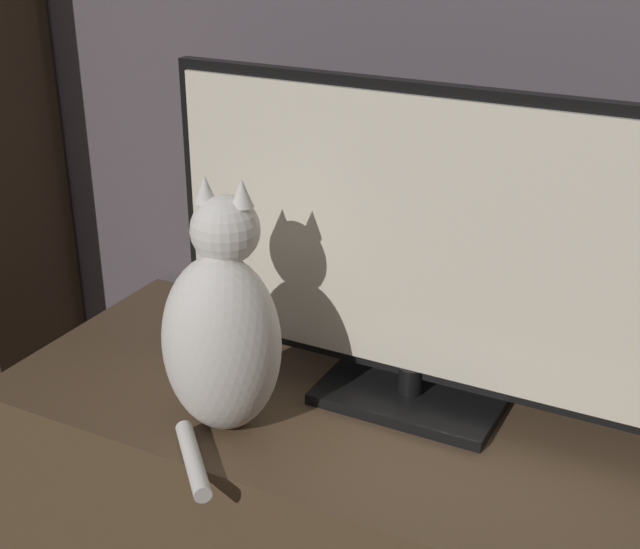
# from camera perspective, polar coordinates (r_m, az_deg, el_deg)

# --- Properties ---
(tv_stand) EXTENTS (1.32, 0.56, 0.49)m
(tv_stand) POSITION_cam_1_polar(r_m,az_deg,el_deg) (1.71, 2.88, -15.50)
(tv_stand) COLOR brown
(tv_stand) RESTS_ON ground_plane
(tv) EXTENTS (0.91, 0.19, 0.56)m
(tv) POSITION_cam_1_polar(r_m,az_deg,el_deg) (1.47, 6.30, 1.44)
(tv) COLOR black
(tv) RESTS_ON tv_stand
(cat) EXTENTS (0.22, 0.31, 0.43)m
(cat) POSITION_cam_1_polar(r_m,az_deg,el_deg) (1.46, -6.22, -3.63)
(cat) COLOR silver
(cat) RESTS_ON tv_stand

